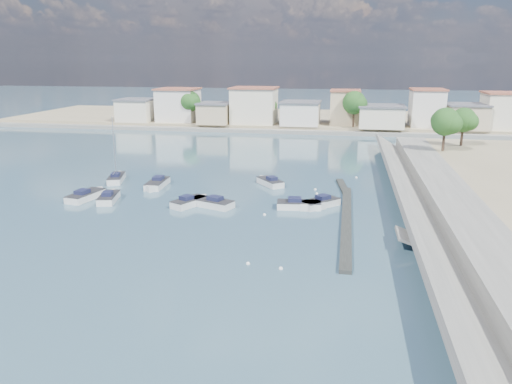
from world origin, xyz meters
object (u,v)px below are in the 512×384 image
motorboat_c (210,203)px  motorboat_b (191,202)px  motorboat_g (157,184)px  sailboat (117,178)px  motorboat_a (109,198)px  motorboat_d (318,204)px  motorboat_f (269,182)px  motorboat_e (87,196)px  motorboat_h (301,205)px

motorboat_c → motorboat_b: bearing=-179.7°
motorboat_g → sailboat: bearing=160.9°
motorboat_b → motorboat_c: same height
motorboat_a → motorboat_b: size_ratio=1.05×
motorboat_a → motorboat_d: same height
motorboat_d → sailboat: sailboat is taller
motorboat_c → motorboat_f: size_ratio=1.25×
motorboat_a → motorboat_f: bearing=32.0°
motorboat_d → motorboat_a: bearing=-175.8°
motorboat_c → motorboat_e: bearing=178.4°
motorboat_a → motorboat_g: size_ratio=0.89×
motorboat_b → motorboat_c: size_ratio=0.85×
motorboat_c → motorboat_f: bearing=64.7°
motorboat_c → motorboat_h: size_ratio=1.03×
motorboat_c → motorboat_g: size_ratio=0.99×
motorboat_c → sailboat: (-15.73, 9.43, 0.05)m
motorboat_f → sailboat: (-20.89, -1.49, 0.05)m
motorboat_a → motorboat_c: 12.23m
motorboat_h → motorboat_e: bearing=-178.9°
motorboat_d → motorboat_g: same height
motorboat_a → motorboat_f: size_ratio=1.12×
motorboat_d → motorboat_e: (-27.38, -1.40, 0.00)m
motorboat_b → motorboat_g: size_ratio=0.84×
motorboat_f → motorboat_c: bearing=-115.3°
motorboat_b → motorboat_f: same height
motorboat_d → motorboat_b: bearing=-172.7°
sailboat → motorboat_b: bearing=-34.9°
motorboat_e → motorboat_h: 25.59m
motorboat_c → motorboat_g: same height
motorboat_b → motorboat_f: 13.17m
motorboat_e → motorboat_h: (25.59, 0.48, 0.00)m
motorboat_a → motorboat_h: size_ratio=0.93×
motorboat_g → motorboat_h: 20.38m
motorboat_e → sailboat: (-0.48, 8.99, 0.05)m
motorboat_b → motorboat_h: bearing=4.3°
motorboat_b → motorboat_h: size_ratio=0.88×
motorboat_b → motorboat_e: same height
motorboat_a → sailboat: sailboat is taller
motorboat_d → motorboat_h: 2.02m
motorboat_e → sailboat: sailboat is taller
motorboat_c → motorboat_e: (-15.26, 0.44, -0.00)m
motorboat_c → motorboat_f: same height
motorboat_g → motorboat_h: (19.41, -6.20, -0.00)m
motorboat_d → motorboat_g: (-21.21, 5.29, 0.00)m
motorboat_h → motorboat_f: bearing=117.4°
motorboat_c → motorboat_h: 10.37m
motorboat_b → motorboat_d: 14.43m
motorboat_c → sailboat: sailboat is taller
motorboat_b → sailboat: 16.51m
motorboat_b → sailboat: sailboat is taller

